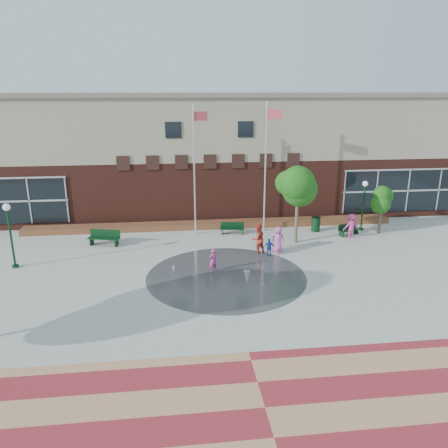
{
  "coord_description": "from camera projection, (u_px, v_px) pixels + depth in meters",
  "views": [
    {
      "loc": [
        -2.57,
        -18.01,
        9.46
      ],
      "look_at": [
        0.0,
        4.0,
        2.6
      ],
      "focal_mm": 35.0,
      "sensor_mm": 36.0,
      "label": 1
    }
  ],
  "objects": [
    {
      "name": "ground",
      "position": [
        234.0,
        303.0,
        20.17
      ],
      "size": [
        120.0,
        120.0,
        0.0
      ],
      "primitive_type": "plane",
      "color": "#666056",
      "rests_on": "ground"
    },
    {
      "name": "plaza_concrete",
      "position": [
        224.0,
        269.0,
        23.96
      ],
      "size": [
        46.0,
        18.0,
        0.01
      ],
      "primitive_type": "cube",
      "color": "#A8A8A0",
      "rests_on": "ground"
    },
    {
      "name": "paver_band",
      "position": [
        265.0,
        408.0,
        13.52
      ],
      "size": [
        46.0,
        6.0,
        0.01
      ],
      "primitive_type": "cube",
      "color": "maroon",
      "rests_on": "ground"
    },
    {
      "name": "splash_pad",
      "position": [
        226.0,
        276.0,
        23.01
      ],
      "size": [
        8.4,
        8.4,
        0.01
      ],
      "primitive_type": "cylinder",
      "color": "#383A3D",
      "rests_on": "ground"
    },
    {
      "name": "library_building",
      "position": [
        205.0,
        151.0,
        35.38
      ],
      "size": [
        44.4,
        10.4,
        9.2
      ],
      "color": "#59271E",
      "rests_on": "ground"
    },
    {
      "name": "flower_bed",
      "position": [
        212.0,
        228.0,
        31.17
      ],
      "size": [
        26.0,
        1.2,
        0.4
      ],
      "primitive_type": "cube",
      "color": "#A81F27",
      "rests_on": "ground"
    },
    {
      "name": "flagpole_left",
      "position": [
        195.0,
        164.0,
        28.38
      ],
      "size": [
        1.0,
        0.22,
        8.58
      ],
      "rotation": [
        0.0,
        0.0,
        0.14
      ],
      "color": "silver",
      "rests_on": "ground"
    },
    {
      "name": "flagpole_right",
      "position": [
        266.0,
        161.0,
        28.99
      ],
      "size": [
        1.01,
        0.46,
        8.73
      ],
      "rotation": [
        0.0,
        0.0,
        -0.37
      ],
      "color": "silver",
      "rests_on": "ground"
    },
    {
      "name": "lamp_left",
      "position": [
        10.0,
        228.0,
        23.51
      ],
      "size": [
        0.39,
        0.39,
        3.66
      ],
      "color": "#0C3217",
      "rests_on": "ground"
    },
    {
      "name": "lamp_right",
      "position": [
        364.0,
        200.0,
        29.99
      ],
      "size": [
        0.37,
        0.37,
        3.5
      ],
      "color": "#0C3217",
      "rests_on": "ground"
    },
    {
      "name": "bench_left",
      "position": [
        104.0,
        241.0,
        27.49
      ],
      "size": [
        2.06,
        1.07,
        1.0
      ],
      "rotation": [
        0.0,
        0.0,
        -0.28
      ],
      "color": "#0C3217",
      "rests_on": "ground"
    },
    {
      "name": "bench_mid",
      "position": [
        232.0,
        231.0,
        29.65
      ],
      "size": [
        1.65,
        0.69,
        0.81
      ],
      "rotation": [
        0.0,
        0.0,
        -0.15
      ],
      "color": "#0C3217",
      "rests_on": "ground"
    },
    {
      "name": "bench_right",
      "position": [
        348.0,
        232.0,
        29.44
      ],
      "size": [
        1.61,
        1.0,
        0.79
      ],
      "rotation": [
        0.0,
        0.0,
        0.39
      ],
      "color": "#0C3217",
      "rests_on": "ground"
    },
    {
      "name": "trash_can",
      "position": [
        316.0,
        224.0,
        30.19
      ],
      "size": [
        0.63,
        0.63,
        1.04
      ],
      "color": "#0C3217",
      "rests_on": "ground"
    },
    {
      "name": "tree_mid",
      "position": [
        298.0,
        189.0,
        27.09
      ],
      "size": [
        2.89,
        2.89,
        4.88
      ],
      "color": "#4E3F2E",
      "rests_on": "ground"
    },
    {
      "name": "tree_small_right",
      "position": [
        382.0,
        198.0,
        29.23
      ],
      "size": [
        1.98,
        1.98,
        3.39
      ],
      "color": "#4E3F2E",
      "rests_on": "ground"
    },
    {
      "name": "water_jet_a",
      "position": [
        247.0,
        284.0,
        22.17
      ],
      "size": [
        0.34,
        0.34,
        0.66
      ],
      "primitive_type": "cone",
      "rotation": [
        3.14,
        0.0,
        0.0
      ],
      "color": "white",
      "rests_on": "ground"
    },
    {
      "name": "water_jet_b",
      "position": [
        174.0,
        273.0,
        23.41
      ],
      "size": [
        0.17,
        0.17,
        0.38
      ],
      "primitive_type": "cone",
      "rotation": [
        3.14,
        0.0,
        0.0
      ],
      "color": "white",
      "rests_on": "ground"
    },
    {
      "name": "child_splash",
      "position": [
        213.0,
        260.0,
        23.48
      ],
      "size": [
        0.55,
        0.49,
        1.28
      ],
      "primitive_type": "imported",
      "rotation": [
        0.0,
        0.0,
        3.65
      ],
      "color": "#C23B90",
      "rests_on": "ground"
    },
    {
      "name": "adult_red",
      "position": [
        258.0,
        239.0,
        26.0
      ],
      "size": [
        1.08,
        0.97,
        1.82
      ],
      "primitive_type": "imported",
      "rotation": [
        0.0,
        0.0,
        3.52
      ],
      "color": "#B73628",
      "rests_on": "ground"
    },
    {
      "name": "adult_pink",
      "position": [
        278.0,
        240.0,
        26.2
      ],
      "size": [
        0.94,
        0.8,
        1.62
      ],
      "primitive_type": "imported",
      "rotation": [
        0.0,
        0.0,
        2.71
      ],
      "color": "#CA51A1",
      "rests_on": "ground"
    },
    {
      "name": "child_blue",
      "position": [
        269.0,
        248.0,
        25.64
      ],
      "size": [
        0.69,
        0.38,
        1.11
      ],
      "primitive_type": "imported",
      "rotation": [
        0.0,
        0.0,
        2.97
      ],
      "color": "#233E9F",
      "rests_on": "ground"
    },
    {
      "name": "person_bench",
      "position": [
        351.0,
        226.0,
        28.73
      ],
      "size": [
        1.12,
        0.71,
        1.66
      ],
      "primitive_type": "imported",
      "rotation": [
        0.0,
        0.0,
        3.23
      ],
      "color": "#CE3B8C",
      "rests_on": "ground"
    }
  ]
}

